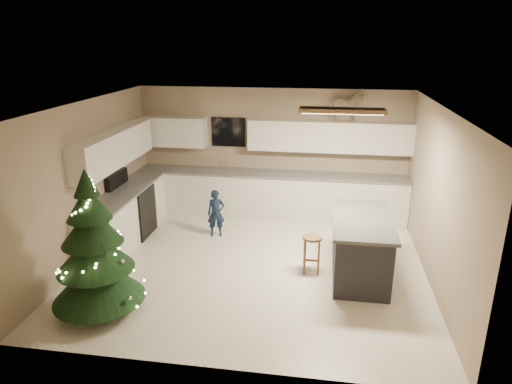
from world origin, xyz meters
TOP-DOWN VIEW (x-y plane):
  - ground_plane at (0.00, 0.00)m, footprint 5.50×5.50m
  - room_shell at (0.02, 0.00)m, footprint 5.52×5.02m
  - cabinetry at (-0.91, 1.65)m, footprint 5.50×3.20m
  - island at (1.70, -0.06)m, footprint 0.90×1.70m
  - bar_stool at (0.96, -0.05)m, footprint 0.31×0.31m
  - christmas_tree at (-1.85, -1.60)m, footprint 1.26×1.22m
  - toddler at (-0.86, 1.07)m, footprint 0.37×0.30m
  - rocking_horse at (1.43, 2.33)m, footprint 0.69×0.36m

SIDE VIEW (x-z plane):
  - ground_plane at x=0.00m, z-range 0.00..0.00m
  - toddler at x=-0.86m, z-range 0.00..0.89m
  - bar_stool at x=0.96m, z-range 0.15..0.75m
  - island at x=1.70m, z-range 0.00..0.95m
  - cabinetry at x=-0.91m, z-range -0.24..1.76m
  - christmas_tree at x=-1.85m, z-range -0.18..1.84m
  - room_shell at x=0.02m, z-range 0.44..3.05m
  - rocking_horse at x=1.43m, z-range 2.01..2.60m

